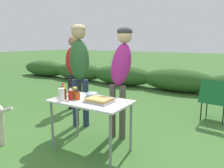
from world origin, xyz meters
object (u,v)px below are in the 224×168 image
Objects in this scene: standing_person_in_olive_jacket at (79,63)px; food_tray at (99,100)px; spice_jar at (62,92)px; beer_bottle at (64,93)px; folding_table at (91,106)px; mixing_bowl at (92,94)px; plate_stack at (74,95)px; mustard_bottle at (63,90)px; hot_sauce_bottle at (77,95)px; paper_cup_stack at (61,95)px; standing_person_in_dark_puffer at (74,66)px; ketchup_bottle at (71,94)px; standing_person_with_beanie at (121,66)px; camp_chair_green_behind_table at (214,98)px; relish_jar at (75,93)px.

food_tray is at bearing -64.54° from standing_person_in_olive_jacket.
beer_bottle is at bearing -29.67° from spice_jar.
mixing_bowl is (-0.10, 0.16, 0.12)m from folding_table.
mustard_bottle reaches higher than plate_stack.
food_tray is 2.41× the size of hot_sauce_bottle.
mixing_bowl is 0.87m from standing_person_in_olive_jacket.
paper_cup_stack is 0.11× the size of standing_person_in_dark_puffer.
mixing_bowl is 1.11× the size of spice_jar.
mixing_bowl is 1.05× the size of ketchup_bottle.
hot_sauce_bottle reaches higher than mixing_bowl.
standing_person_in_dark_puffer is at bearing 125.93° from mustard_bottle.
plate_stack is 1.49× the size of hot_sauce_bottle.
standing_person_with_beanie is at bearing 70.03° from mixing_bowl.
standing_person_in_olive_jacket reaches higher than ketchup_bottle.
ketchup_bottle is 0.91× the size of beer_bottle.
spice_jar is (-0.61, -0.07, 0.06)m from food_tray.
food_tray is at bearing -35.03° from mixing_bowl.
paper_cup_stack is 1.07m from standing_person_with_beanie.
ketchup_bottle reaches higher than paper_cup_stack.
standing_person_with_beanie reaches higher than plate_stack.
spice_jar is 1.83m from standing_person_in_dark_puffer.
food_tray is 2.02× the size of paper_cup_stack.
folding_table is 0.32m from ketchup_bottle.
plate_stack is 0.25m from ketchup_bottle.
camp_chair_green_behind_table is (2.04, 1.53, -0.70)m from standing_person_in_olive_jacket.
hot_sauce_bottle is at bearing 51.15° from paper_cup_stack.
food_tray is 1.99× the size of ketchup_bottle.
standing_person_in_olive_jacket is at bearing -67.90° from standing_person_in_dark_puffer.
camp_chair_green_behind_table is (1.23, 1.47, -0.69)m from standing_person_with_beanie.
hot_sauce_bottle is 0.08× the size of standing_person_with_beanie.
standing_person_in_olive_jacket is at bearing 178.89° from standing_person_with_beanie.
standing_person_in_olive_jacket is at bearing 138.41° from folding_table.
standing_person_in_dark_puffer reaches higher than camp_chair_green_behind_table.
relish_jar reaches higher than camp_chair_green_behind_table.
paper_cup_stack is at bearing -117.54° from camp_chair_green_behind_table.
hot_sauce_bottle is (0.27, 0.03, -0.01)m from spice_jar.
standing_person_in_olive_jacket is (-0.62, 0.48, 0.39)m from mixing_bowl.
mixing_bowl is 0.11× the size of standing_person_with_beanie.
plate_stack is 0.32m from paper_cup_stack.
plate_stack is 1.24× the size of ketchup_bottle.
mixing_bowl is at bearing 52.62° from beer_bottle.
mustard_bottle reaches higher than relish_jar.
plate_stack is 0.12× the size of standing_person_with_beanie.
folding_table is 2.08m from standing_person_in_dark_puffer.
mustard_bottle is 1.06× the size of beer_bottle.
mixing_bowl is at bearing 17.60° from plate_stack.
standing_person_with_beanie reaches higher than spice_jar.
ketchup_bottle reaches higher than food_tray.
standing_person_with_beanie reaches higher than beer_bottle.
paper_cup_stack is at bearing -81.09° from plate_stack.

